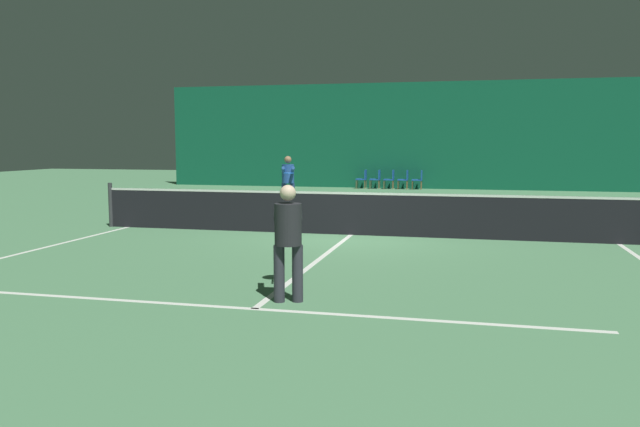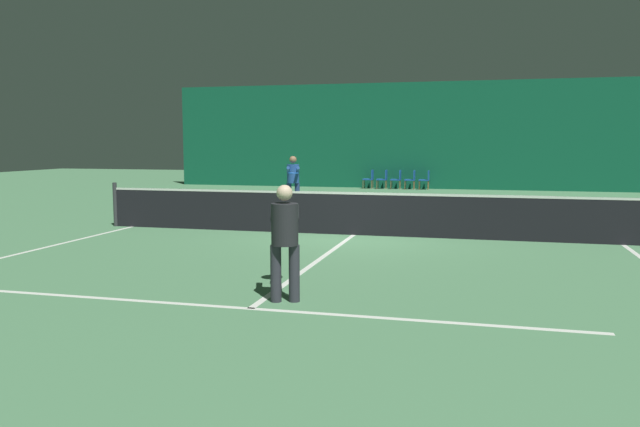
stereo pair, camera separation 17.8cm
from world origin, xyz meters
name	(u,v)px [view 1 (the left image)]	position (x,y,z in m)	size (l,w,h in m)	color
ground_plane	(351,235)	(0.00, 0.00, 0.00)	(60.00, 60.00, 0.00)	#4C7F56
backdrop_curtain	(412,136)	(0.00, 14.72, 2.36)	(23.00, 0.12, 4.71)	#0F5138
court_line_baseline_far	(405,193)	(0.00, 11.90, 0.00)	(11.00, 0.10, 0.00)	silver
court_line_service_far	(388,206)	(0.00, 6.40, 0.00)	(8.25, 0.10, 0.00)	silver
court_line_service_near	(254,309)	(0.00, -6.40, 0.00)	(8.25, 0.10, 0.00)	silver
court_line_sideline_left	(128,227)	(-5.50, 0.00, 0.00)	(0.10, 23.80, 0.00)	silver
court_line_sideline_right	(619,244)	(5.50, 0.00, 0.00)	(0.10, 23.80, 0.00)	silver
court_line_centre	(351,235)	(0.00, 0.00, 0.00)	(0.10, 12.80, 0.00)	silver
tennis_net	(351,212)	(0.00, 0.00, 0.51)	(12.00, 0.10, 1.07)	black
player_near	(288,234)	(0.29, -5.91, 0.88)	(0.69, 1.32, 1.50)	#2D2D38
player_far	(288,178)	(-2.92, 4.98, 0.95)	(0.73, 1.38, 1.63)	navy
courtside_chair_0	(363,178)	(-2.13, 14.17, 0.49)	(0.44, 0.44, 0.84)	brown
courtside_chair_1	(377,178)	(-1.51, 14.17, 0.49)	(0.44, 0.44, 0.84)	brown
courtside_chair_2	(391,178)	(-0.89, 14.17, 0.49)	(0.44, 0.44, 0.84)	brown
courtside_chair_3	(405,178)	(-0.26, 14.17, 0.49)	(0.44, 0.44, 0.84)	brown
courtside_chair_4	(419,178)	(0.36, 14.17, 0.49)	(0.44, 0.44, 0.84)	brown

